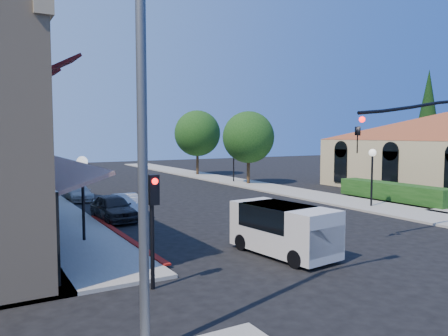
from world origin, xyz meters
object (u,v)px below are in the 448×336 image
secondary_signal (153,210)px  parked_car_b (127,205)px  street_tree_b (197,133)px  white_van (284,227)px  parked_car_c (79,193)px  cobra_streetlight (159,93)px  parked_car_a (113,208)px  street_tree_a (248,137)px  lamppost_left_far (37,159)px  lamppost_left_near (83,177)px  lamppost_right_far (234,153)px  parked_car_d (54,179)px  conifer_far (428,115)px  lamppost_right_near (372,163)px

secondary_signal → parked_car_b: bearing=76.0°
street_tree_b → white_van: (-11.33, -29.59, -3.48)m
white_van → parked_car_c: size_ratio=1.20×
cobra_streetlight → parked_car_a: bearing=77.9°
cobra_streetlight → parked_car_c: size_ratio=2.58×
cobra_streetlight → parked_car_b: bearing=74.9°
street_tree_a → lamppost_left_far: size_ratio=1.82×
lamppost_left_near → parked_car_c: 12.42m
lamppost_right_far → parked_car_d: bearing=158.3°
lamppost_left_near → parked_car_c: bearing=79.1°
lamppost_right_far → parked_car_b: 17.63m
street_tree_a → parked_car_a: (-14.94, -10.00, -3.52)m
parked_car_b → parked_car_c: size_ratio=0.99×
conifer_far → parked_car_d: size_ratio=2.50×
parked_car_d → lamppost_left_far: bearing=-109.8°
cobra_streetlight → lamppost_right_far: size_ratio=2.61×
street_tree_a → cobra_streetlight: 29.99m
lamppost_right_near → parked_car_b: lamppost_right_near is taller
secondary_signal → white_van: secondary_signal is taller
lamppost_left_far → white_van: size_ratio=0.82×
lamppost_right_near → lamppost_right_far: (0.00, 16.00, 0.00)m
secondary_signal → parked_car_d: size_ratio=0.76×
street_tree_b → lamppost_right_near: size_ratio=1.97×
lamppost_left_far → parked_car_b: size_ratio=1.00×
secondary_signal → parked_car_b: secondary_signal is taller
cobra_streetlight → white_van: bearing=33.7°
street_tree_b → parked_car_a: street_tree_b is taller
lamppost_right_far → cobra_streetlight: bearing=-124.2°
lamppost_left_near → lamppost_right_far: 23.35m
conifer_far → white_van: size_ratio=2.53×
parked_car_d → lamppost_right_near: bearing=-59.6°
parked_car_a → parked_car_d: bearing=88.0°
lamppost_right_near → white_van: lamppost_right_near is taller
cobra_streetlight → street_tree_a: bearing=53.2°
street_tree_b → secondary_signal: bearing=-118.8°
conifer_far → street_tree_a: conifer_far is taller
secondary_signal → lamppost_right_near: size_ratio=0.93×
conifer_far → parked_car_a: (-34.14, -6.00, -5.69)m
white_van → parked_car_d: size_ratio=0.99×
street_tree_a → secondary_signal: street_tree_a is taller
street_tree_a → parked_car_b: street_tree_a is taller
secondary_signal → cobra_streetlight: cobra_streetlight is taller
street_tree_a → lamppost_left_near: street_tree_a is taller
street_tree_b → white_van: street_tree_b is taller
secondary_signal → white_van: (5.47, 1.00, -1.25)m
lamppost_left_near → parked_car_d: bearing=84.0°
cobra_streetlight → parked_car_b: (4.04, 15.00, -4.68)m
parked_car_a → parked_car_c: parked_car_a is taller
street_tree_a → parked_car_a: 18.32m
street_tree_b → lamppost_left_far: size_ratio=1.97×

